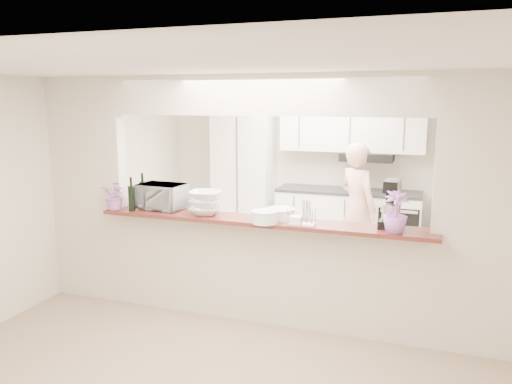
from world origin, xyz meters
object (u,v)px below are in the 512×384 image
at_px(refrigerator, 465,204).
at_px(toaster_oven, 162,196).
at_px(person, 357,208).
at_px(stand_mixer, 392,206).

height_order(refrigerator, toaster_oven, refrigerator).
relative_size(refrigerator, toaster_oven, 3.45).
bearing_deg(person, stand_mixer, 147.36).
bearing_deg(refrigerator, stand_mixer, -107.17).
bearing_deg(stand_mixer, toaster_oven, -179.64).
height_order(toaster_oven, stand_mixer, stand_mixer).
height_order(toaster_oven, person, person).
distance_m(refrigerator, toaster_oven, 4.14).
bearing_deg(toaster_oven, stand_mixer, 4.38).
xyz_separation_m(toaster_oven, person, (1.85, 1.80, -0.37)).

